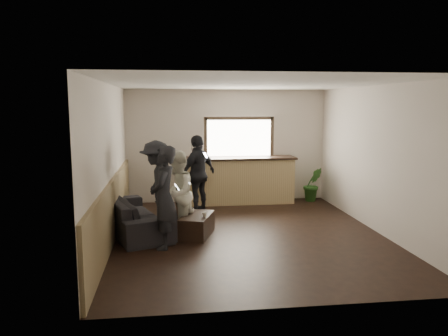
{
  "coord_description": "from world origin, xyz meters",
  "views": [
    {
      "loc": [
        -1.46,
        -7.84,
        2.44
      ],
      "look_at": [
        -0.4,
        0.4,
        1.22
      ],
      "focal_mm": 35.0,
      "sensor_mm": 36.0,
      "label": 1
    }
  ],
  "objects": [
    {
      "name": "bar_counter",
      "position": [
        0.3,
        2.7,
        0.64
      ],
      "size": [
        2.7,
        0.68,
        2.13
      ],
      "color": "#A28858",
      "rests_on": "ground"
    },
    {
      "name": "person_b",
      "position": [
        -1.32,
        0.16,
        0.79
      ],
      "size": [
        0.79,
        0.91,
        1.59
      ],
      "rotation": [
        0.0,
        0.0,
        -1.86
      ],
      "color": "beige",
      "rests_on": "ground"
    },
    {
      "name": "coffee_table",
      "position": [
        -0.96,
        0.07,
        0.2
      ],
      "size": [
        0.75,
        1.0,
        0.39
      ],
      "primitive_type": "cube",
      "rotation": [
        0.0,
        0.0,
        -0.33
      ],
      "color": "black",
      "rests_on": "ground"
    },
    {
      "name": "person_c",
      "position": [
        -1.7,
        0.76,
        0.87
      ],
      "size": [
        0.78,
        1.2,
        1.74
      ],
      "rotation": [
        0.0,
        0.0,
        -1.44
      ],
      "color": "black",
      "rests_on": "ground"
    },
    {
      "name": "person_d",
      "position": [
        -0.8,
        1.85,
        0.88
      ],
      "size": [
        1.04,
        1.03,
        1.76
      ],
      "rotation": [
        0.0,
        0.0,
        -2.37
      ],
      "color": "black",
      "rests_on": "ground"
    },
    {
      "name": "cup_b",
      "position": [
        -0.83,
        -0.09,
        0.44
      ],
      "size": [
        0.12,
        0.12,
        0.09
      ],
      "primitive_type": "imported",
      "rotation": [
        0.0,
        0.0,
        5.06
      ],
      "color": "silver",
      "rests_on": "coffee_table"
    },
    {
      "name": "ground",
      "position": [
        0.0,
        0.0,
        0.0
      ],
      "size": [
        5.0,
        6.0,
        0.01
      ],
      "primitive_type": "cube",
      "color": "black"
    },
    {
      "name": "sofa",
      "position": [
        -2.15,
        0.5,
        0.34
      ],
      "size": [
        1.65,
        2.49,
        0.68
      ],
      "primitive_type": "imported",
      "rotation": [
        0.0,
        0.0,
        1.92
      ],
      "color": "black",
      "rests_on": "ground"
    },
    {
      "name": "cup_a",
      "position": [
        -1.06,
        0.23,
        0.44
      ],
      "size": [
        0.12,
        0.12,
        0.1
      ],
      "primitive_type": "imported",
      "rotation": [
        0.0,
        0.0,
        4.73
      ],
      "color": "silver",
      "rests_on": "coffee_table"
    },
    {
      "name": "person_a",
      "position": [
        -1.54,
        -0.55,
        0.88
      ],
      "size": [
        0.54,
        0.71,
        1.76
      ],
      "rotation": [
        0.0,
        0.0,
        -1.77
      ],
      "color": "black",
      "rests_on": "ground"
    },
    {
      "name": "room_shell",
      "position": [
        -0.74,
        0.0,
        1.47
      ],
      "size": [
        5.01,
        6.01,
        2.8
      ],
      "color": "silver",
      "rests_on": "ground"
    },
    {
      "name": "potted_plant",
      "position": [
        2.15,
        2.65,
        0.43
      ],
      "size": [
        0.5,
        0.41,
        0.86
      ],
      "primitive_type": "imported",
      "rotation": [
        0.0,
        0.0,
        0.08
      ],
      "color": "#2D6623",
      "rests_on": "ground"
    }
  ]
}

